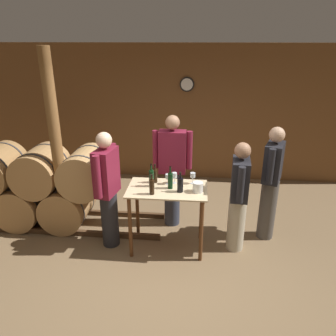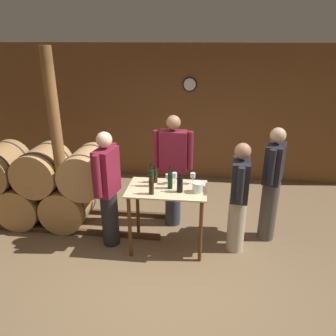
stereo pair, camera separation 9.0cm
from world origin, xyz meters
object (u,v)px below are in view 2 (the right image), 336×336
(wooden_post, at_px, (58,147))
(wine_glass_near_center, at_px, (175,176))
(ice_bucket, at_px, (198,187))
(wine_bottle_far_left, at_px, (151,178))
(wine_bottle_far_right, at_px, (180,185))
(wine_bottle_right, at_px, (170,180))
(wine_glass_near_left, at_px, (168,177))
(wine_bottle_left, at_px, (155,175))
(person_visitor_bearded, at_px, (239,197))
(wine_glass_near_right, at_px, (193,176))
(person_host, at_px, (173,169))
(person_visitor_near_door, at_px, (108,188))
(person_visitor_with_scarf, at_px, (272,183))
(wine_bottle_center, at_px, (151,186))

(wooden_post, bearing_deg, wine_glass_near_center, -2.69)
(wine_glass_near_center, distance_m, ice_bucket, 0.41)
(wine_bottle_far_left, height_order, wine_bottle_far_right, wine_bottle_far_left)
(wine_bottle_right, bearing_deg, wine_glass_near_left, 107.70)
(wine_bottle_left, relative_size, person_visitor_bearded, 0.17)
(wine_glass_near_right, bearing_deg, wine_bottle_left, -178.58)
(person_host, bearing_deg, person_visitor_near_door, -141.61)
(person_host, relative_size, person_visitor_bearded, 1.12)
(wine_bottle_far_right, bearing_deg, wine_glass_near_center, 109.30)
(wooden_post, relative_size, wine_bottle_far_right, 9.73)
(person_host, distance_m, person_visitor_with_scarf, 1.44)
(wine_bottle_left, height_order, wine_bottle_right, wine_bottle_right)
(wine_bottle_right, height_order, person_visitor_with_scarf, person_visitor_with_scarf)
(wine_bottle_far_left, height_order, person_host, person_host)
(wine_glass_near_center, bearing_deg, wine_glass_near_left, -153.08)
(wine_bottle_far_right, relative_size, person_visitor_near_door, 0.17)
(wine_bottle_left, distance_m, wine_bottle_right, 0.28)
(wooden_post, distance_m, wine_bottle_right, 1.67)
(wooden_post, bearing_deg, person_visitor_bearded, -4.31)
(person_visitor_bearded, bearing_deg, person_visitor_with_scarf, 35.39)
(wine_bottle_far_right, height_order, wine_glass_near_left, wine_bottle_far_right)
(person_visitor_with_scarf, distance_m, person_visitor_bearded, 0.59)
(ice_bucket, bearing_deg, wine_bottle_far_left, 169.86)
(person_host, bearing_deg, wine_bottle_far_left, -110.60)
(wine_glass_near_left, bearing_deg, person_visitor_near_door, -170.37)
(wooden_post, relative_size, person_visitor_near_door, 1.61)
(person_visitor_near_door, bearing_deg, person_host, 38.39)
(wine_bottle_far_right, bearing_deg, person_host, 102.42)
(wine_glass_near_left, bearing_deg, wine_bottle_far_left, -156.28)
(wine_bottle_left, xyz_separation_m, wine_bottle_right, (0.23, -0.17, 0.01))
(wine_bottle_far_right, height_order, ice_bucket, wine_bottle_far_right)
(wine_glass_near_right, bearing_deg, person_host, 123.98)
(wine_bottle_right, relative_size, wine_glass_near_right, 1.98)
(wine_bottle_far_left, bearing_deg, wine_bottle_center, -80.55)
(wine_bottle_far_left, xyz_separation_m, person_host, (0.23, 0.61, -0.12))
(wine_bottle_center, bearing_deg, wine_bottle_left, 91.19)
(wine_bottle_left, bearing_deg, wooden_post, 176.42)
(wine_bottle_center, height_order, wine_bottle_right, wine_bottle_right)
(wine_bottle_center, bearing_deg, person_visitor_bearded, 12.95)
(wine_glass_near_center, relative_size, wine_glass_near_right, 0.96)
(ice_bucket, bearing_deg, wine_glass_near_left, 153.28)
(wooden_post, bearing_deg, person_visitor_near_door, -18.76)
(wine_bottle_far_right, distance_m, wine_glass_near_left, 0.29)
(wine_glass_near_left, distance_m, ice_bucket, 0.46)
(wine_bottle_left, xyz_separation_m, wine_glass_near_center, (0.27, 0.01, 0.00))
(wine_bottle_far_right, distance_m, wine_glass_near_center, 0.28)
(wine_bottle_right, height_order, wine_glass_near_center, wine_bottle_right)
(wine_bottle_far_left, xyz_separation_m, wine_bottle_left, (0.03, 0.13, -0.02))
(wine_bottle_center, bearing_deg, wine_bottle_far_left, 99.45)
(wine_bottle_right, bearing_deg, ice_bucket, -10.93)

